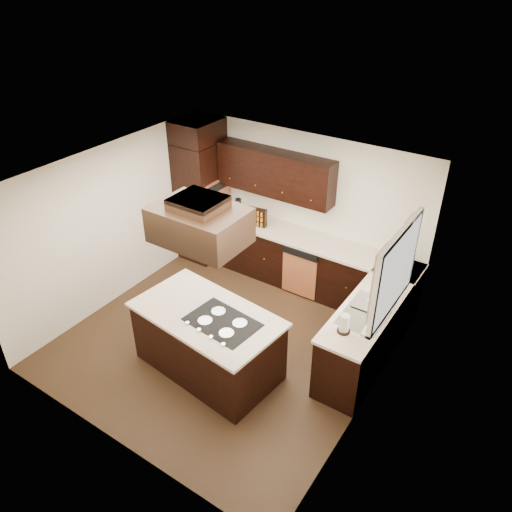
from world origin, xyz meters
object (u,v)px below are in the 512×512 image
Objects in this scene: oven_column at (202,201)px; island at (208,342)px; range_hood at (200,225)px; spice_rack at (256,217)px.

oven_column is 1.15× the size of island.
range_hood reaches higher than island.
oven_column reaches higher than island.
spice_rack is at bearing 114.95° from island.
range_hood is 2.62m from spice_rack.
oven_column is 3.03m from island.
island is (1.90, -2.28, -0.62)m from oven_column.
oven_column is at bearing 173.75° from spice_rack.
oven_column is 3.13m from range_hood.
range_hood reaches higher than oven_column.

